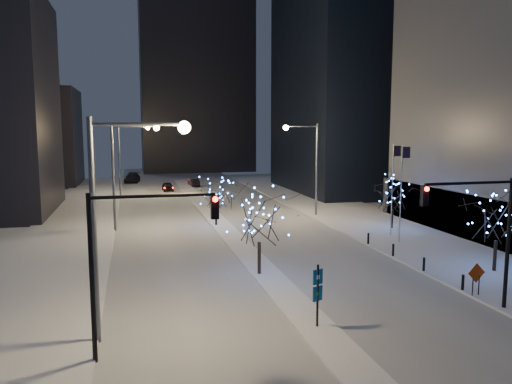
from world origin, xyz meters
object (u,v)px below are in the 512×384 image
object	(u,v)px
holiday_tree_median_near	(259,215)
wayfinding_sign	(318,290)
street_lamp_east	(309,157)
car_mid	(194,182)
street_lamp_w_mid	(125,161)
holiday_tree_median_far	(216,194)
holiday_tree_plaza_near	(497,218)
car_far	(132,178)
car_near	(168,187)
street_lamp_w_near	(118,198)
holiday_tree_plaza_far	(393,194)
traffic_signal_east	(483,223)
traffic_signal_west	(131,247)
street_lamp_w_far	(127,150)
construction_sign	(476,276)

from	to	relation	value
holiday_tree_median_near	wayfinding_sign	world-z (taller)	holiday_tree_median_near
street_lamp_east	car_mid	xyz separation A→B (m)	(-8.58, 31.26, -5.82)
street_lamp_w_mid	car_mid	distance (m)	36.29
holiday_tree_median_far	wayfinding_sign	size ratio (longest dim) A/B	1.43
wayfinding_sign	holiday_tree_plaza_near	bearing A→B (deg)	0.24
car_far	wayfinding_sign	world-z (taller)	wayfinding_sign
car_near	car_mid	bearing A→B (deg)	47.01
street_lamp_east	wayfinding_sign	distance (m)	31.02
street_lamp_w_near	holiday_tree_plaza_far	distance (m)	31.27
car_mid	street_lamp_w_mid	bearing A→B (deg)	67.81
car_far	traffic_signal_east	bearing A→B (deg)	-68.53
traffic_signal_west	car_far	world-z (taller)	traffic_signal_west
traffic_signal_west	holiday_tree_plaza_far	size ratio (longest dim) A/B	1.38
street_lamp_w_far	wayfinding_sign	size ratio (longest dim) A/B	3.16
car_near	holiday_tree_plaza_near	world-z (taller)	holiday_tree_plaza_near
traffic_signal_east	holiday_tree_median_far	distance (m)	27.68
street_lamp_w_far	street_lamp_east	size ratio (longest dim) A/B	1.00
car_near	car_far	world-z (taller)	car_far
street_lamp_w_near	holiday_tree_plaza_far	bearing A→B (deg)	38.68
holiday_tree_median_near	holiday_tree_median_far	size ratio (longest dim) A/B	1.32
traffic_signal_east	holiday_tree_median_near	distance (m)	13.11
car_near	wayfinding_sign	distance (m)	54.99
car_far	holiday_tree_median_near	size ratio (longest dim) A/B	0.95
traffic_signal_west	wayfinding_sign	size ratio (longest dim) A/B	2.21
traffic_signal_west	construction_sign	distance (m)	19.30
street_lamp_w_mid	street_lamp_east	distance (m)	19.26
wayfinding_sign	construction_sign	size ratio (longest dim) A/B	1.70
holiday_tree_plaza_far	construction_sign	distance (m)	19.25
car_far	construction_sign	bearing A→B (deg)	-67.03
street_lamp_east	traffic_signal_east	world-z (taller)	street_lamp_east
street_lamp_east	car_far	xyz separation A→B (m)	(-18.40, 39.26, -5.63)
traffic_signal_west	wayfinding_sign	xyz separation A→B (m)	(8.47, 1.00, -2.82)
street_lamp_east	holiday_tree_median_near	world-z (taller)	street_lamp_east
traffic_signal_east	holiday_tree_plaza_far	distance (m)	21.48
car_near	car_far	xyz separation A→B (m)	(-5.19, 13.38, 0.16)
car_near	construction_sign	bearing A→B (deg)	-78.02
construction_sign	street_lamp_w_mid	bearing A→B (deg)	125.70
car_mid	holiday_tree_plaza_far	distance (m)	42.24
car_mid	holiday_tree_plaza_near	bearing A→B (deg)	98.50
traffic_signal_east	wayfinding_sign	distance (m)	9.35
holiday_tree_plaza_near	wayfinding_sign	xyz separation A→B (m)	(-14.76, -5.96, -1.74)
holiday_tree_median_far	construction_sign	world-z (taller)	holiday_tree_median_far
street_lamp_w_mid	street_lamp_w_far	world-z (taller)	same
street_lamp_w_near	car_mid	distance (m)	60.46
traffic_signal_west	holiday_tree_median_near	world-z (taller)	traffic_signal_west
street_lamp_east	car_near	distance (m)	29.63
street_lamp_w_mid	holiday_tree_median_near	xyz separation A→B (m)	(8.44, -16.94, -2.52)
traffic_signal_east	holiday_tree_plaza_far	xyz separation A→B (m)	(6.41, 20.46, -1.35)
holiday_tree_median_near	street_lamp_east	bearing A→B (deg)	62.04
street_lamp_w_far	car_far	size ratio (longest dim) A/B	1.76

